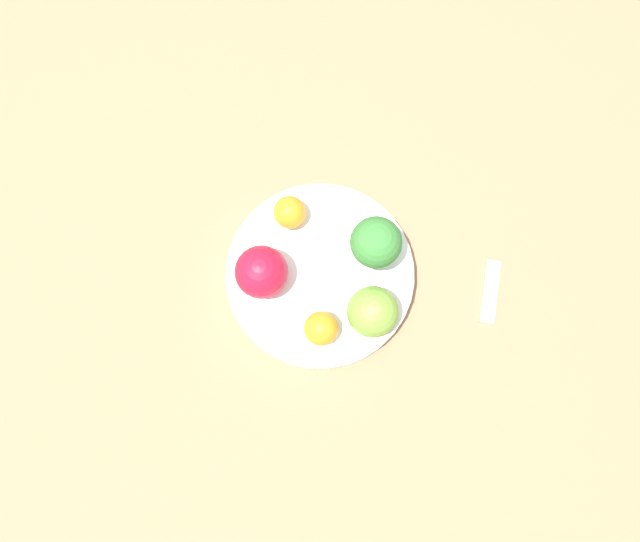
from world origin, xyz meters
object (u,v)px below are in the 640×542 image
at_px(broccoli, 376,243).
at_px(spoon, 490,292).
at_px(bowl, 320,276).
at_px(orange_front, 288,213).
at_px(apple_green, 373,312).
at_px(apple_red, 262,272).
at_px(orange_back, 321,329).

height_order(broccoli, spoon, broccoli).
relative_size(bowl, spoon, 3.10).
height_order(broccoli, orange_front, broccoli).
distance_m(orange_front, spoon, 0.25).
bearing_deg(spoon, broccoli, -43.35).
bearing_deg(apple_green, apple_red, -47.29).
relative_size(apple_red, apple_green, 1.04).
distance_m(bowl, spoon, 0.20).
distance_m(bowl, broccoli, 0.09).
bearing_deg(apple_red, orange_back, 109.52).
distance_m(bowl, apple_green, 0.09).
bearing_deg(bowl, apple_red, -22.50).
relative_size(orange_front, spoon, 0.54).
bearing_deg(spoon, apple_red, -29.74).
xyz_separation_m(bowl, orange_back, (0.03, 0.06, 0.04)).
bearing_deg(apple_green, orange_back, -10.47).
bearing_deg(orange_back, bowl, -116.59).
bearing_deg(apple_red, apple_green, 132.71).
distance_m(apple_red, spoon, 0.27).
bearing_deg(apple_green, bowl, -68.28).
height_order(apple_red, spoon, apple_red).
distance_m(broccoli, orange_back, 0.11).
relative_size(broccoli, orange_back, 1.92).
distance_m(bowl, apple_red, 0.08).
xyz_separation_m(bowl, broccoli, (-0.06, 0.01, 0.06)).
relative_size(broccoli, apple_green, 1.29).
bearing_deg(bowl, orange_front, -87.98).
height_order(apple_red, orange_back, apple_red).
height_order(broccoli, orange_back, broccoli).
bearing_deg(apple_green, spoon, 165.40).
height_order(bowl, orange_front, orange_front).
relative_size(broccoli, spoon, 1.05).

